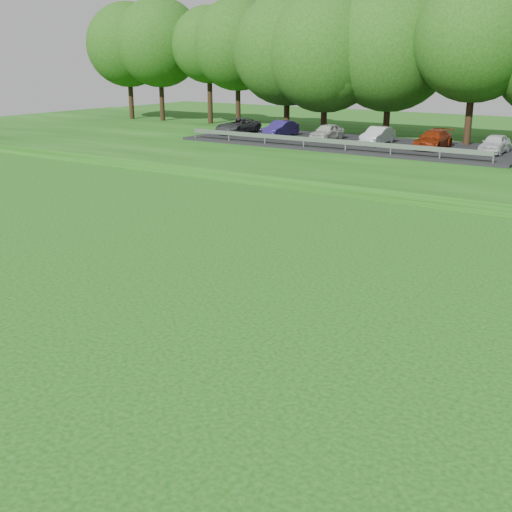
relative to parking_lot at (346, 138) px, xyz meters
The scene contains 1 object.
parking_lot is the anchor object (origin of this frame).
Camera 1 is at (-3.94, -9.59, 6.69)m, focal length 45.00 mm.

